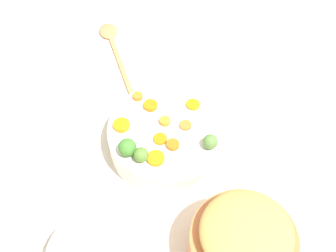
% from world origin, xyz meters
% --- Properties ---
extents(tabletop, '(2.40, 2.40, 0.02)m').
position_xyz_m(tabletop, '(0.00, 0.00, 0.01)').
color(tabletop, beige).
rests_on(tabletop, ground).
extents(serving_bowl_carrots, '(0.28, 0.28, 0.07)m').
position_xyz_m(serving_bowl_carrots, '(0.01, -0.06, 0.06)').
color(serving_bowl_carrots, white).
rests_on(serving_bowl_carrots, tabletop).
extents(metal_pot, '(0.21, 0.21, 0.10)m').
position_xyz_m(metal_pot, '(0.25, -0.27, 0.07)').
color(metal_pot, '#D0753F').
rests_on(metal_pot, tabletop).
extents(stuffing_mound, '(0.17, 0.17, 0.05)m').
position_xyz_m(stuffing_mound, '(0.25, -0.27, 0.15)').
color(stuffing_mound, tan).
rests_on(stuffing_mound, metal_pot).
extents(carrot_slice_0, '(0.04, 0.04, 0.01)m').
position_xyz_m(carrot_slice_0, '(0.01, -0.10, 0.10)').
color(carrot_slice_0, orange).
rests_on(carrot_slice_0, serving_bowl_carrots).
extents(carrot_slice_1, '(0.05, 0.05, 0.01)m').
position_xyz_m(carrot_slice_1, '(-0.09, -0.09, 0.10)').
color(carrot_slice_1, orange).
rests_on(carrot_slice_1, serving_bowl_carrots).
extents(carrot_slice_2, '(0.04, 0.04, 0.01)m').
position_xyz_m(carrot_slice_2, '(0.05, -0.04, 0.09)').
color(carrot_slice_2, orange).
rests_on(carrot_slice_2, serving_bowl_carrots).
extents(carrot_slice_3, '(0.05, 0.05, 0.01)m').
position_xyz_m(carrot_slice_3, '(0.02, -0.15, 0.10)').
color(carrot_slice_3, orange).
rests_on(carrot_slice_3, serving_bowl_carrots).
extents(carrot_slice_4, '(0.03, 0.03, 0.01)m').
position_xyz_m(carrot_slice_4, '(-0.09, -0.00, 0.10)').
color(carrot_slice_4, orange).
rests_on(carrot_slice_4, serving_bowl_carrots).
extents(carrot_slice_5, '(0.04, 0.04, 0.01)m').
position_xyz_m(carrot_slice_5, '(0.04, -0.10, 0.10)').
color(carrot_slice_5, orange).
rests_on(carrot_slice_5, serving_bowl_carrots).
extents(carrot_slice_6, '(0.03, 0.03, 0.01)m').
position_xyz_m(carrot_slice_6, '(-0.05, -0.02, 0.10)').
color(carrot_slice_6, orange).
rests_on(carrot_slice_6, serving_bowl_carrots).
extents(carrot_slice_7, '(0.04, 0.04, 0.01)m').
position_xyz_m(carrot_slice_7, '(0.00, -0.05, 0.10)').
color(carrot_slice_7, orange).
rests_on(carrot_slice_7, serving_bowl_carrots).
extents(carrot_slice_8, '(0.04, 0.04, 0.01)m').
position_xyz_m(carrot_slice_8, '(0.04, 0.03, 0.09)').
color(carrot_slice_8, orange).
rests_on(carrot_slice_8, serving_bowl_carrots).
extents(brussels_sprout_0, '(0.04, 0.04, 0.04)m').
position_xyz_m(brussels_sprout_0, '(-0.05, -0.15, 0.11)').
color(brussels_sprout_0, '#438230').
rests_on(brussels_sprout_0, serving_bowl_carrots).
extents(brussels_sprout_1, '(0.03, 0.03, 0.03)m').
position_xyz_m(brussels_sprout_1, '(0.12, -0.07, 0.11)').
color(brussels_sprout_1, '#598440').
rests_on(brussels_sprout_1, serving_bowl_carrots).
extents(brussels_sprout_2, '(0.03, 0.03, 0.03)m').
position_xyz_m(brussels_sprout_2, '(-0.01, -0.16, 0.11)').
color(brussels_sprout_2, '#578433').
rests_on(brussels_sprout_2, serving_bowl_carrots).
extents(wooden_spoon, '(0.22, 0.26, 0.01)m').
position_xyz_m(wooden_spoon, '(-0.26, 0.21, 0.03)').
color(wooden_spoon, '#B78050').
rests_on(wooden_spoon, tabletop).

